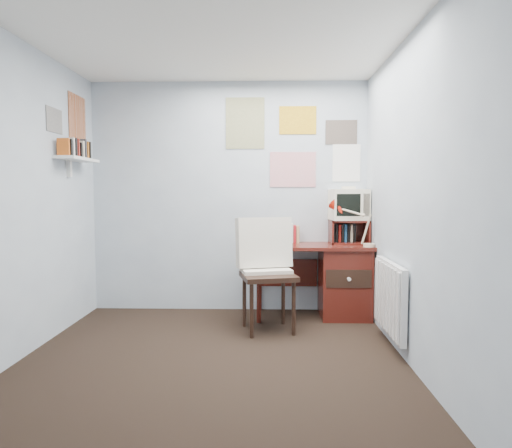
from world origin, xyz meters
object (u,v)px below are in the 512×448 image
Objects in this scene: crt_tv at (348,203)px; tv_riser at (349,232)px; wall_shelf at (77,159)px; desk_lamp at (369,226)px; desk at (339,278)px; radiator at (390,298)px; desk_chair at (268,276)px.

tv_riser is at bearing -77.83° from crt_tv.
tv_riser is at bearing 10.32° from wall_shelf.
desk_lamp is 2.92m from wall_shelf.
crt_tv is (0.11, 0.13, 0.78)m from desk.
crt_tv is 0.47× the size of radiator.
desk_lamp is at bearing 91.53° from radiator.
desk is 1.50× the size of radiator.
desk_chair is 2.58× the size of tv_riser.
desk_chair reaches higher than tv_riser.
wall_shelf reaches higher than radiator.
desk is at bearing 8.40° from wall_shelf.
tv_riser is 1.06× the size of crt_tv.
desk_chair is (-0.74, -0.51, 0.11)m from desk.
tv_riser is 0.50× the size of radiator.
desk is 3.19× the size of crt_tv.
radiator is at bearing -80.72° from tv_riser.
desk is 1.94× the size of wall_shelf.
radiator is at bearing -72.76° from desk.
desk_chair reaches higher than radiator.
desk_lamp is 1.12× the size of crt_tv.
wall_shelf is (-1.83, 0.13, 1.10)m from desk_chair.
desk_chair is at bearing -145.38° from desk.
radiator is at bearing -10.89° from wall_shelf.
desk_lamp is 0.53× the size of radiator.
wall_shelf reaches higher than desk_chair.
desk is 2.85× the size of desk_lamp.
desk is at bearing -137.04° from tv_riser.
radiator is (1.03, -0.42, -0.10)m from desk_chair.
desk is 1.16× the size of desk_chair.
crt_tv is at bearing 113.44° from desk_lamp.
desk_chair is 2.46× the size of desk_lamp.
tv_riser is at bearing 99.28° from radiator.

